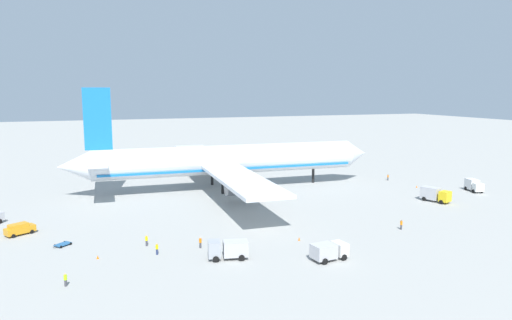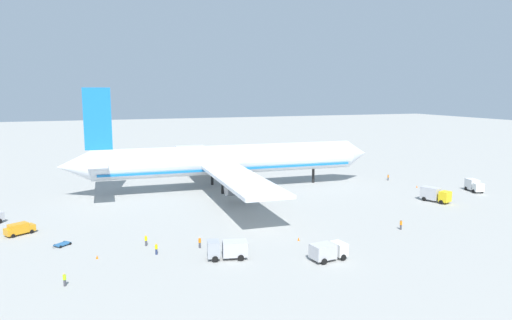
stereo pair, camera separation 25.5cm
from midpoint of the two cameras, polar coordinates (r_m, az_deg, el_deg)
ground_plane at (r=116.47m, az=-3.28°, el=-3.46°), size 600.00×600.00×0.00m
airliner at (r=114.81m, az=-3.91°, el=-0.05°), size 77.97×78.60×24.78m
service_truck_0 at (r=123.91m, az=25.03°, el=-2.80°), size 3.33×5.39×2.90m
service_truck_1 at (r=68.66m, az=8.79°, el=-10.89°), size 5.57×3.34×2.46m
service_truck_2 at (r=68.39m, az=-3.53°, el=-10.78°), size 6.08×3.50×2.75m
service_truck_5 at (r=109.30m, az=20.98°, el=-3.92°), size 4.32×6.67×3.07m
service_van at (r=88.71m, az=-27.03°, el=-7.51°), size 4.96×3.97×1.97m
baggage_cart_0 at (r=80.02m, az=-22.66°, el=-9.49°), size 2.72×2.61×0.40m
ground_worker_0 at (r=75.80m, az=-13.35°, el=-9.55°), size 0.56×0.56×1.76m
ground_worker_1 at (r=71.65m, az=-12.13°, el=-10.58°), size 0.44×0.44×1.74m
ground_worker_2 at (r=64.13m, az=-22.40°, el=-13.38°), size 0.56×0.56×1.70m
ground_worker_3 at (r=131.19m, az=15.80°, el=-2.05°), size 0.45×0.45×1.65m
ground_worker_4 at (r=73.40m, az=-6.93°, el=-9.98°), size 0.46×0.46×1.75m
ground_worker_5 at (r=85.89m, az=17.27°, el=-7.56°), size 0.42×0.42×1.75m
traffic_cone_0 at (r=157.84m, az=-6.14°, el=-0.25°), size 0.36×0.36×0.55m
traffic_cone_1 at (r=123.63m, az=19.02°, el=-3.09°), size 0.36×0.36×0.55m
traffic_cone_2 at (r=76.81m, az=5.20°, el=-9.59°), size 0.36×0.36×0.55m
traffic_cone_3 at (r=72.38m, az=-18.91°, el=-11.17°), size 0.36×0.36×0.55m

